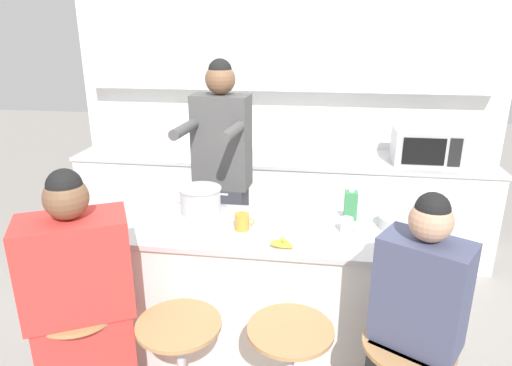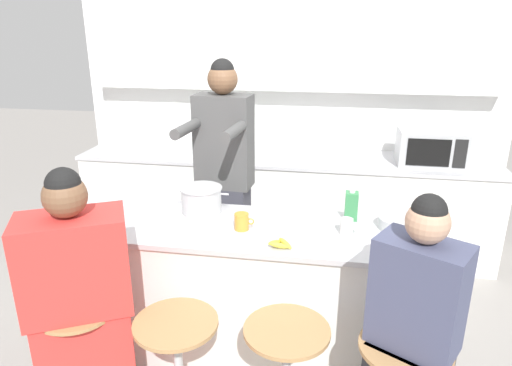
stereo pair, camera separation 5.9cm
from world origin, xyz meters
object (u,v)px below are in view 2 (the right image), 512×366
Objects in this scene: kitchen_island at (254,293)px; bar_stool_leftmost at (84,355)px; coffee_cup_near at (347,227)px; juice_carton at (351,206)px; coffee_cup_far at (242,222)px; potted_plant at (216,136)px; cooking_pot at (201,199)px; microwave at (431,148)px; person_seated_near at (410,354)px; fruit_bowl at (397,223)px; banana_bunch at (280,244)px; person_cooking at (225,186)px; person_wrapped_blanket at (82,313)px.

kitchen_island reaches higher than bar_stool_leftmost.
coffee_cup_near is 0.23m from juice_carton.
potted_plant is at bearing 109.40° from coffee_cup_far.
cooking_pot is 2.10m from microwave.
person_seated_near is 4.87× the size of potted_plant.
fruit_bowl reaches higher than banana_bunch.
coffee_cup_near is 0.89× the size of coffee_cup_far.
kitchen_island is 0.50m from coffee_cup_far.
coffee_cup_near is 0.41m from banana_bunch.
kitchen_island is 9.14× the size of fruit_bowl.
person_seated_near reaches higher than microwave.
juice_carton is (1.34, 0.84, 0.59)m from bar_stool_leftmost.
coffee_cup_near reaches higher than bar_stool_leftmost.
person_seated_near is 0.81m from banana_bunch.
person_cooking is at bearing 70.27° from bar_stool_leftmost.
banana_bunch is at bearing -130.37° from juice_carton.
person_seated_near is 0.96m from juice_carton.
bar_stool_leftmost is at bearing -117.68° from cooking_pot.
microwave is at bearing 50.19° from coffee_cup_far.
coffee_cup_far is (-0.59, -0.03, 0.00)m from coffee_cup_near.
fruit_bowl is (0.00, 0.76, 0.30)m from person_seated_near.
bar_stool_leftmost is 1.98× the size of cooking_pot.
person_wrapped_blanket is (-0.76, -0.63, 0.21)m from kitchen_island.
banana_bunch is 0.59m from juice_carton.
person_seated_near reaches higher than coffee_cup_near.
microwave reaches higher than banana_bunch.
coffee_cup_near is (0.53, -0.01, 0.49)m from kitchen_island.
potted_plant is (-1.45, 1.46, 0.12)m from fruit_bowl.
person_wrapped_blanket is 1.02× the size of person_seated_near.
microwave reaches higher than bar_stool_leftmost.
person_cooking reaches higher than juice_carton.
juice_carton is (1.31, 0.85, 0.33)m from person_wrapped_blanket.
person_wrapped_blanket is at bearing -132.76° from microwave.
cooking_pot is 0.91m from coffee_cup_near.
person_cooking is 1.30× the size of person_seated_near.
kitchen_island is 1.38× the size of person_wrapped_blanket.
person_seated_near is at bearing -73.12° from juice_carton.
person_cooking reaches higher than banana_bunch.
juice_carton is 0.35× the size of microwave.
juice_carton reaches higher than cooking_pot.
coffee_cup_far is 0.67m from juice_carton.
person_seated_near is at bearing -65.36° from coffee_cup_near.
person_seated_near reaches higher than coffee_cup_far.
juice_carton reaches higher than coffee_cup_far.
person_seated_near reaches higher than bar_stool_leftmost.
bar_stool_leftmost is at bearing -147.97° from juice_carton.
person_wrapped_blanket reaches higher than kitchen_island.
person_cooking is 1.26m from fruit_bowl.
person_cooking is 12.43× the size of banana_bunch.
juice_carton is (0.92, 0.04, 0.01)m from cooking_pot.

